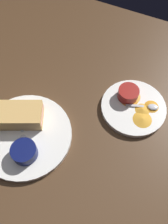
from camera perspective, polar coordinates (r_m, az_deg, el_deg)
The scene contains 9 objects.
ground_plane at distance 74.86cm, azimuth -4.91°, elevation -0.83°, with size 110.00×110.00×3.00cm, color #4C331E.
plate_sandwich_main at distance 71.10cm, azimuth -13.95°, elevation -5.46°, with size 27.04×27.04×1.60cm, color white.
sandwich_half_near at distance 70.84cm, azimuth -15.27°, elevation -0.76°, with size 15.00×12.44×4.80cm.
ramekin_dark_sauce at distance 66.26cm, azimuth -14.26°, elevation -9.25°, with size 6.99×6.99×3.48cm.
spoon_by_dark_ramekin at distance 69.92cm, azimuth -14.55°, elevation -5.52°, with size 7.45×8.53×0.80cm.
plate_chips_companion at distance 74.97cm, azimuth 11.82°, elevation 1.10°, with size 20.08×20.08×1.60cm, color white.
ramekin_light_gravy at distance 74.39cm, azimuth 10.65°, elevation 4.48°, with size 6.44×6.44×3.30cm.
spoon_by_gravy_ramekin at distance 74.82cm, azimuth 15.34°, elevation 1.25°, with size 9.79×4.70×0.80cm.
plantain_chip_scatter at distance 74.36cm, azimuth 12.92°, elevation 1.58°, with size 13.95×13.48×0.60cm.
Camera 1 is at (21.19, -29.83, 63.80)cm, focal length 37.85 mm.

